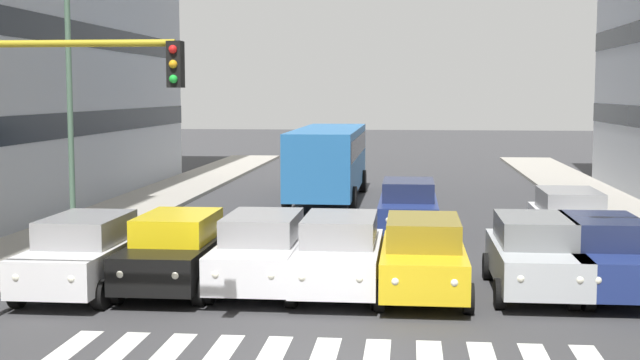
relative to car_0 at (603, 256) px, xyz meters
name	(u,v)px	position (x,y,z in m)	size (l,w,h in m)	color
car_0	(603,256)	(0.00, 0.00, 0.00)	(2.02, 4.44, 1.72)	navy
car_1	(534,254)	(1.50, 0.02, 0.00)	(2.02, 4.44, 1.72)	#B2B7BC
car_2	(423,256)	(3.98, 0.51, 0.00)	(2.02, 4.44, 1.72)	gold
car_3	(340,254)	(5.84, 0.35, 0.00)	(2.02, 4.44, 1.72)	silver
car_4	(262,251)	(7.63, 0.25, 0.00)	(2.02, 4.44, 1.72)	silver
car_5	(177,251)	(9.57, 0.42, 0.00)	(2.02, 4.44, 1.72)	black
car_6	(85,254)	(11.54, 0.94, 0.00)	(2.02, 4.44, 1.72)	silver
car_row2_0	(570,220)	(-0.25, -5.52, 0.00)	(2.02, 4.44, 1.72)	silver
car_row2_1	(408,207)	(4.32, -7.78, 0.00)	(2.02, 4.44, 1.72)	navy
bus_behind_traffic	(329,156)	(7.63, -16.33, 0.97)	(2.78, 10.50, 3.00)	#286BAD
street_lamp_right	(88,86)	(13.25, -4.05, 3.77)	(3.25, 0.28, 7.33)	#4C6B56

